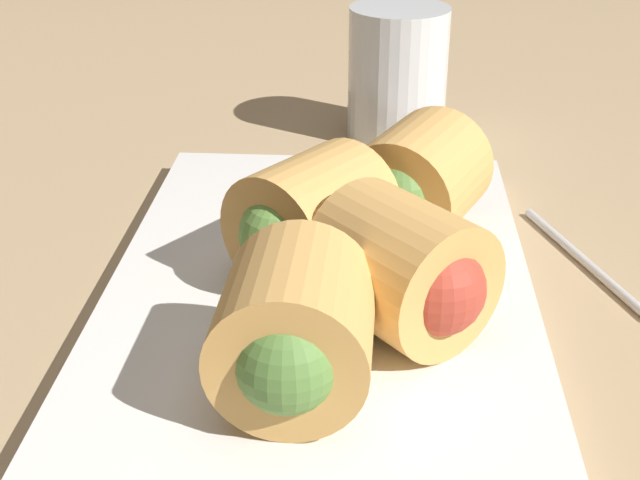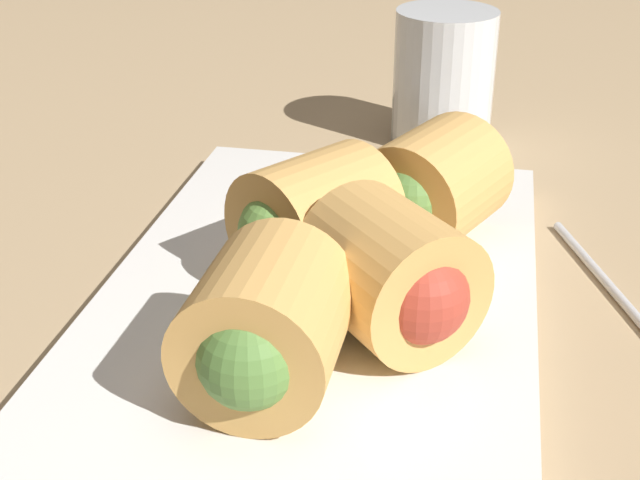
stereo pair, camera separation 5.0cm
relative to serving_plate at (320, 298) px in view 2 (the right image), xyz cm
name	(u,v)px [view 2 (the right image)]	position (x,y,z in cm)	size (l,w,h in cm)	color
table_surface	(331,342)	(-1.19, -0.79, -1.76)	(180.00, 140.00, 2.00)	tan
serving_plate	(320,298)	(0.00, 0.00, 0.00)	(33.19, 20.83, 1.50)	white
roll_front_left	(429,188)	(5.64, -4.64, 3.84)	(8.41, 8.31, 6.20)	#DBA356
roll_front_right	(397,277)	(-3.90, -4.14, 3.84)	(8.91, 8.89, 6.20)	#DBA356
roll_back_left	(308,220)	(0.76, 0.73, 3.84)	(8.82, 8.78, 6.20)	#DBA356
roll_back_right	(263,330)	(-9.01, 0.46, 3.84)	(7.56, 6.35, 6.20)	#DBA356
drinking_glass	(444,77)	(24.72, -3.96, 3.95)	(7.12, 7.12, 9.42)	silver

